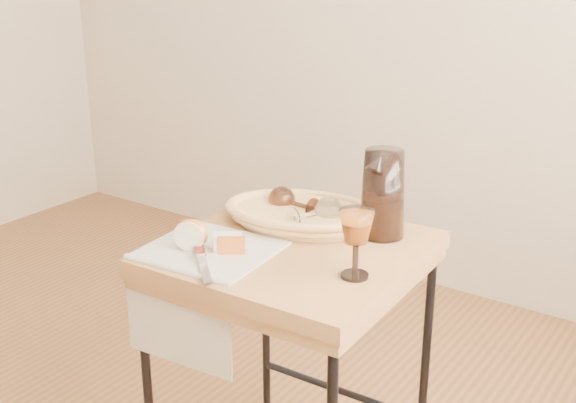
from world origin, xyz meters
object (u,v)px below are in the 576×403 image
Objects in this scene: table_knife at (202,260)px; tea_towel at (210,250)px; pitcher at (383,193)px; apple_half at (192,233)px; wine_goblet at (356,244)px; bread_basket at (301,216)px; side_table at (292,376)px; goblet_lying_a at (295,203)px; goblet_lying_b at (314,214)px.

tea_towel is at bearing 160.61° from table_knife.
apple_half is at bearing -124.30° from pitcher.
bread_basket is at bearing 144.72° from wine_goblet.
bread_basket reaches higher than table_knife.
wine_goblet is (0.22, -0.07, 0.46)m from side_table.
pitcher is (0.24, 0.04, 0.06)m from goblet_lying_a.
tea_towel is 0.82× the size of bread_basket.
tea_towel is 0.37m from wine_goblet.
goblet_lying_a is (0.05, 0.28, 0.05)m from tea_towel.
table_knife is (-0.10, -0.32, -0.04)m from goblet_lying_b.
pitcher is (0.20, 0.06, 0.09)m from bread_basket.
tea_towel is 0.45m from pitcher.
side_table is 0.46m from goblet_lying_a.
goblet_lying_a is 0.56× the size of table_knife.
bread_basket is 3.00× the size of goblet_lying_a.
bread_basket is 1.68× the size of table_knife.
goblet_lying_a is at bearing 130.24° from table_knife.
wine_goblet is 1.99× the size of apple_half.
side_table is 0.48m from apple_half.
goblet_lying_b is at bearing 91.44° from side_table.
wine_goblet is 0.74× the size of table_knife.
goblet_lying_b reaches higher than apple_half.
goblet_lying_a is 0.25m from pitcher.
goblet_lying_b is 0.57× the size of table_knife.
tea_towel is 2.47× the size of goblet_lying_a.
pitcher is 1.64× the size of wine_goblet.
side_table is at bearing 39.72° from tea_towel.
bread_basket is at bearing 92.88° from goblet_lying_b.
wine_goblet is (0.30, -0.21, 0.03)m from goblet_lying_a.
apple_half is (-0.18, -0.16, 0.42)m from side_table.
apple_half is at bearing -166.97° from wine_goblet.
goblet_lying_a reaches higher than table_knife.
wine_goblet is at bearing -103.41° from goblet_lying_b.
tea_towel is 3.70× the size of apple_half.
apple_half reaches higher than tea_towel.
goblet_lying_a reaches higher than side_table.
side_table is 0.54m from pitcher.
wine_goblet is (0.36, 0.07, 0.08)m from tea_towel.
goblet_lying_a is at bearing 122.66° from side_table.
goblet_lying_a is 0.98× the size of goblet_lying_b.
wine_goblet is at bearing 6.49° from tea_towel.
apple_half is at bearing 170.22° from goblet_lying_b.
side_table is at bearing 106.92° from table_knife.
tea_towel is 0.28m from goblet_lying_b.
goblet_lying_b is 0.18m from pitcher.
wine_goblet reaches higher than bread_basket.
goblet_lying_a is 0.32m from apple_half.
wine_goblet is at bearing -65.36° from pitcher.
apple_half is (-0.18, -0.26, -0.01)m from goblet_lying_b.
bread_basket is at bearing 66.93° from tea_towel.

